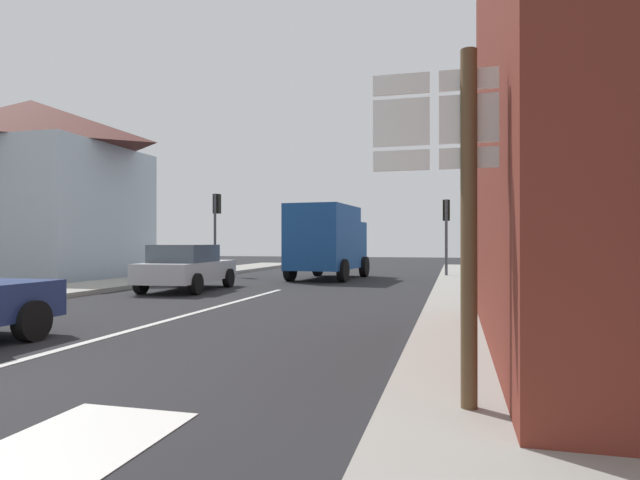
{
  "coord_description": "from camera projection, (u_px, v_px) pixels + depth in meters",
  "views": [
    {
      "loc": [
        5.51,
        -4.22,
        1.55
      ],
      "look_at": [
        1.37,
        11.91,
        1.62
      ],
      "focal_mm": 29.59,
      "sensor_mm": 36.0,
      "label": 1
    }
  ],
  "objects": [
    {
      "name": "sidewalk_right",
      "position": [
        484.0,
        309.0,
        11.68
      ],
      "size": [
        2.55,
        44.0,
        0.14
      ],
      "primitive_type": "cube",
      "color": "gray",
      "rests_on": "ground"
    },
    {
      "name": "traffic_light_far_left",
      "position": [
        216.0,
        215.0,
        24.28
      ],
      "size": [
        0.3,
        0.49,
        3.78
      ],
      "color": "#47474C",
      "rests_on": "ground"
    },
    {
      "name": "route_sign_post",
      "position": [
        469.0,
        190.0,
        4.51
      ],
      "size": [
        1.66,
        0.14,
        3.2
      ],
      "color": "brown",
      "rests_on": "ground"
    },
    {
      "name": "ground_plane",
      "position": [
        257.0,
        296.0,
        15.14
      ],
      "size": [
        80.0,
        80.0,
        0.0
      ],
      "primitive_type": "plane",
      "color": "#232326"
    },
    {
      "name": "lane_turn_arrow",
      "position": [
        52.0,
        455.0,
        3.82
      ],
      "size": [
        1.2,
        2.2,
        0.01
      ],
      "primitive_type": "cube",
      "color": "silver",
      "rests_on": "ground"
    },
    {
      "name": "sidewalk_left",
      "position": [
        26.0,
        295.0,
        14.72
      ],
      "size": [
        2.55,
        44.0,
        0.14
      ],
      "primitive_type": "cube",
      "color": "gray",
      "rests_on": "ground"
    },
    {
      "name": "clapboard_house_left",
      "position": [
        31.0,
        188.0,
        23.05
      ],
      "size": [
        8.8,
        7.8,
        7.77
      ],
      "color": "silver",
      "rests_on": "ground"
    },
    {
      "name": "delivery_truck",
      "position": [
        328.0,
        240.0,
        22.1
      ],
      "size": [
        2.8,
        5.15,
        3.05
      ],
      "color": "#19478C",
      "rests_on": "ground"
    },
    {
      "name": "sedan_far",
      "position": [
        187.0,
        267.0,
        16.88
      ],
      "size": [
        2.19,
        4.31,
        1.47
      ],
      "color": "#B7BABF",
      "rests_on": "ground"
    },
    {
      "name": "lane_centre_stripe",
      "position": [
        189.0,
        314.0,
        11.26
      ],
      "size": [
        0.16,
        12.0,
        0.01
      ],
      "primitive_type": "cube",
      "color": "silver",
      "rests_on": "ground"
    },
    {
      "name": "traffic_light_far_right",
      "position": [
        446.0,
        220.0,
        22.64
      ],
      "size": [
        0.3,
        0.49,
        3.38
      ],
      "color": "#47474C",
      "rests_on": "ground"
    }
  ]
}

